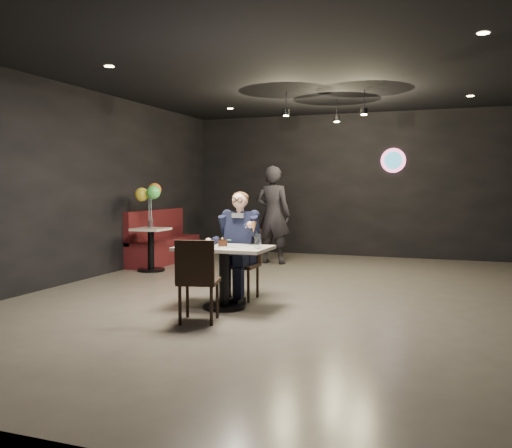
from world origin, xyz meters
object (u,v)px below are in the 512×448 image
at_px(main_table, 224,277).
at_px(seated_man, 241,244).
at_px(chair_far, 241,264).
at_px(side_table, 151,252).
at_px(booth_bench, 164,236).
at_px(sundae_glass, 258,241).
at_px(passerby, 273,215).
at_px(balloon_vase, 151,224).
at_px(chair_near, 199,280).

height_order(main_table, seated_man, seated_man).
distance_m(chair_far, side_table, 2.86).
distance_m(seated_man, booth_bench, 3.74).
height_order(main_table, booth_bench, booth_bench).
xyz_separation_m(sundae_glass, passerby, (-1.07, 3.86, 0.10)).
distance_m(balloon_vase, passerby, 2.35).
distance_m(chair_far, sundae_glass, 0.83).
bearing_deg(balloon_vase, side_table, 0.00).
relative_size(chair_far, sundae_glass, 5.46).
distance_m(chair_near, passerby, 4.58).
bearing_deg(seated_man, balloon_vase, 144.53).
xyz_separation_m(seated_man, balloon_vase, (-2.33, 1.66, 0.10)).
xyz_separation_m(chair_near, side_table, (-2.33, 2.90, -0.12)).
bearing_deg(seated_man, sundae_glass, -52.88).
bearing_deg(chair_far, seated_man, 0.00).
distance_m(booth_bench, side_table, 1.06).
height_order(main_table, balloon_vase, balloon_vase).
height_order(chair_far, sundae_glass, chair_far).
relative_size(booth_bench, passerby, 1.09).
distance_m(sundae_glass, booth_bench, 4.48).
xyz_separation_m(chair_far, chair_near, (0.00, -1.24, 0.00)).
bearing_deg(booth_bench, sundae_glass, -46.58).
distance_m(chair_near, side_table, 3.72).
relative_size(balloon_vase, passerby, 0.08).
relative_size(main_table, seated_man, 0.76).
xyz_separation_m(main_table, sundae_glass, (0.45, -0.04, 0.46)).
relative_size(main_table, balloon_vase, 7.80).
bearing_deg(sundae_glass, main_table, 174.92).
relative_size(chair_near, balloon_vase, 6.52).
relative_size(main_table, chair_near, 1.20).
relative_size(seated_man, booth_bench, 0.71).
relative_size(sundae_glass, passerby, 0.09).
bearing_deg(passerby, chair_far, 104.70).
relative_size(side_table, passerby, 0.36).
bearing_deg(main_table, side_table, 136.51).
height_order(sundae_glass, balloon_vase, sundae_glass).
distance_m(chair_far, booth_bench, 3.74).
bearing_deg(sundae_glass, chair_near, -124.36).
height_order(main_table, sundae_glass, sundae_glass).
bearing_deg(chair_near, chair_far, 76.41).
height_order(chair_near, booth_bench, booth_bench).
height_order(chair_far, passerby, passerby).
distance_m(sundae_glass, balloon_vase, 3.57).
bearing_deg(chair_near, main_table, 76.41).
distance_m(main_table, balloon_vase, 3.24).
height_order(sundae_glass, booth_bench, booth_bench).
xyz_separation_m(balloon_vase, passerby, (1.70, 1.61, 0.11)).
xyz_separation_m(main_table, balloon_vase, (-2.33, 2.21, 0.45)).
xyz_separation_m(main_table, chair_far, (-0.00, 0.55, 0.09)).
bearing_deg(chair_far, sundae_glass, -52.88).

